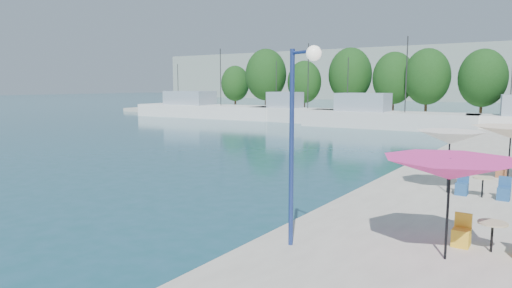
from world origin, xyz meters
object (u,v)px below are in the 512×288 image
Objects in this scene: trawler_01 at (205,110)px; trawler_03 at (383,118)px; street_lamp at (300,111)px; trawler_02 at (296,114)px; umbrella_white at (450,138)px; umbrella_cream at (511,132)px; umbrella_pink at (450,169)px.

trawler_03 is (27.16, -1.80, 0.00)m from trawler_01.
trawler_03 is 3.72× the size of street_lamp.
trawler_01 and trawler_02 have the same top height.
umbrella_white is (13.04, -30.92, 1.67)m from trawler_03.
trawler_03 is 30.84m from umbrella_cream.
trawler_03 is at bearing 118.56° from umbrella_cream.
umbrella_pink reaches higher than umbrella_cream.
trawler_02 is 2.74× the size of street_lamp.
trawler_01 is 7.11× the size of umbrella_cream.
trawler_02 is at bearing 141.49° from street_lamp.
trawler_02 is 11.96m from trawler_03.
street_lamp is (38.38, -41.25, 3.02)m from trawler_01.
umbrella_pink is 11.08m from umbrella_cream.
trawler_02 is at bearing 123.52° from umbrella_pink.
street_lamp reaches higher than umbrella_pink.
trawler_02 is at bearing 132.83° from umbrella_cream.
umbrella_pink is at bearing -48.20° from trawler_01.
trawler_02 reaches higher than umbrella_pink.
umbrella_pink is 7.34m from umbrella_white.
trawler_02 is at bearing 169.17° from trawler_03.
umbrella_pink is (26.32, -39.74, 1.71)m from trawler_02.
trawler_01 is 57.70m from umbrella_pink.
trawler_03 reaches higher than street_lamp.
trawler_02 and trawler_03 have the same top height.
trawler_01 is 7.26× the size of umbrella_pink.
street_lamp is (23.08, -41.07, 3.01)m from trawler_02.
trawler_03 reaches higher than umbrella_cream.
umbrella_pink is at bearing -53.95° from trawler_02.
trawler_03 is 6.01× the size of umbrella_pink.
trawler_02 reaches higher than umbrella_white.
trawler_03 is at bearing 112.87° from umbrella_white.
trawler_01 and trawler_03 have the same top height.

